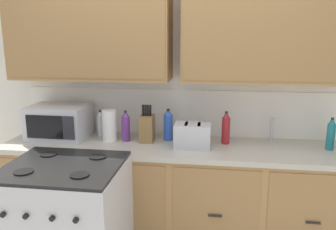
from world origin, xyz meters
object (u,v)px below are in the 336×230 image
at_px(stove_range, 68,229).
at_px(toaster, 192,136).
at_px(bottle_blue, 168,125).
at_px(bottle_red, 226,128).
at_px(paper_towel_roll, 109,125).
at_px(knife_block, 147,128).
at_px(bottle_teal, 331,134).
at_px(bottle_clear, 101,123).
at_px(bottle_violet, 126,126).
at_px(microwave, 59,122).

relative_size(stove_range, toaster, 3.39).
distance_m(toaster, bottle_blue, 0.28).
height_order(bottle_blue, bottle_red, bottle_red).
height_order(paper_towel_roll, bottle_blue, bottle_blue).
distance_m(knife_block, bottle_red, 0.64).
relative_size(knife_block, paper_towel_roll, 1.19).
bearing_deg(stove_range, bottle_blue, 52.26).
distance_m(stove_range, bottle_teal, 2.05).
xyz_separation_m(bottle_blue, bottle_red, (0.47, -0.04, 0.00)).
bearing_deg(bottle_clear, bottle_teal, -3.57).
xyz_separation_m(paper_towel_roll, bottle_clear, (-0.12, 0.13, -0.02)).
relative_size(paper_towel_roll, bottle_red, 0.98).
height_order(bottle_violet, bottle_red, bottle_red).
xyz_separation_m(stove_range, knife_block, (0.42, 0.69, 0.55)).
bearing_deg(bottle_teal, knife_block, 179.60).
bearing_deg(bottle_violet, knife_block, 1.69).
bearing_deg(knife_block, bottle_teal, -0.40).
height_order(toaster, paper_towel_roll, paper_towel_roll).
xyz_separation_m(toaster, bottle_violet, (-0.56, 0.10, 0.03)).
relative_size(microwave, paper_towel_roll, 1.85).
xyz_separation_m(toaster, paper_towel_roll, (-0.70, 0.08, 0.03)).
xyz_separation_m(stove_range, bottle_violet, (0.24, 0.68, 0.56)).
distance_m(paper_towel_roll, bottle_teal, 1.74).
distance_m(knife_block, bottle_teal, 1.43).
height_order(bottle_blue, bottle_teal, bottle_blue).
distance_m(microwave, bottle_blue, 0.93).
distance_m(toaster, bottle_red, 0.30).
bearing_deg(toaster, bottle_blue, 140.96).
xyz_separation_m(microwave, knife_block, (0.76, 0.00, -0.02)).
bearing_deg(bottle_red, microwave, -178.68).
height_order(stove_range, bottle_clear, bottle_clear).
relative_size(knife_block, bottle_blue, 1.17).
distance_m(stove_range, bottle_red, 1.40).
relative_size(toaster, bottle_violet, 1.10).
relative_size(stove_range, bottle_violet, 3.72).
xyz_separation_m(bottle_blue, bottle_teal, (1.26, -0.08, -0.01)).
relative_size(stove_range, microwave, 1.98).
distance_m(toaster, knife_block, 0.40).
bearing_deg(bottle_teal, paper_towel_roll, -179.57).
relative_size(knife_block, bottle_teal, 1.23).
bearing_deg(bottle_red, bottle_clear, 176.05).
bearing_deg(microwave, bottle_red, 1.32).
height_order(toaster, bottle_blue, bottle_blue).
xyz_separation_m(bottle_red, bottle_clear, (-1.07, 0.07, -0.02)).
bearing_deg(paper_towel_roll, bottle_teal, 0.43).
height_order(microwave, bottle_blue, microwave).
distance_m(toaster, bottle_violet, 0.57).
xyz_separation_m(bottle_teal, bottle_red, (-0.79, 0.04, 0.01)).
bearing_deg(stove_range, paper_towel_roll, 80.91).
bearing_deg(stove_range, bottle_teal, 20.13).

